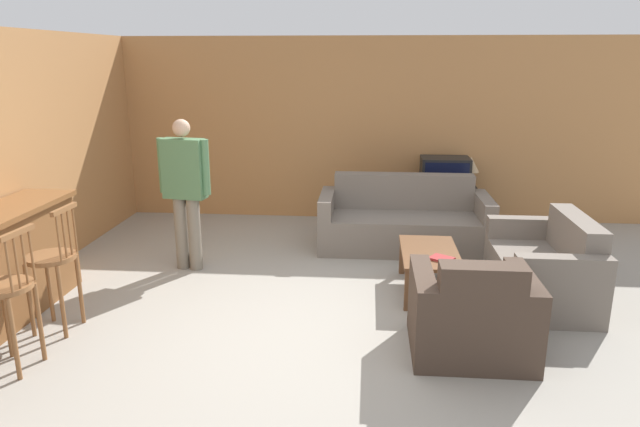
# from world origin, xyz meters

# --- Properties ---
(ground_plane) EXTENTS (24.00, 24.00, 0.00)m
(ground_plane) POSITION_xyz_m (0.00, 0.00, 0.00)
(ground_plane) COLOR gray
(wall_back) EXTENTS (9.40, 0.08, 2.60)m
(wall_back) POSITION_xyz_m (0.00, 3.74, 1.30)
(wall_back) COLOR #B27A47
(wall_back) RESTS_ON ground_plane
(wall_left) EXTENTS (0.08, 8.74, 2.60)m
(wall_left) POSITION_xyz_m (-3.30, 1.37, 1.30)
(wall_left) COLOR #B27A47
(wall_left) RESTS_ON ground_plane
(bar_chair_near) EXTENTS (0.45, 0.45, 1.12)m
(bar_chair_near) POSITION_xyz_m (-2.38, -0.79, 0.60)
(bar_chair_near) COLOR brown
(bar_chair_near) RESTS_ON ground_plane
(bar_chair_mid) EXTENTS (0.43, 0.43, 1.12)m
(bar_chair_mid) POSITION_xyz_m (-2.38, -0.14, 0.60)
(bar_chair_mid) COLOR brown
(bar_chair_mid) RESTS_ON ground_plane
(couch_far) EXTENTS (2.08, 0.89, 0.88)m
(couch_far) POSITION_xyz_m (0.74, 2.38, 0.31)
(couch_far) COLOR #70665B
(couch_far) RESTS_ON ground_plane
(armchair_near) EXTENTS (0.95, 0.85, 0.86)m
(armchair_near) POSITION_xyz_m (1.14, -0.26, 0.32)
(armchair_near) COLOR #423328
(armchair_near) RESTS_ON ground_plane
(loveseat_right) EXTENTS (0.82, 1.39, 0.85)m
(loveseat_right) POSITION_xyz_m (2.04, 0.89, 0.31)
(loveseat_right) COLOR #70665B
(loveseat_right) RESTS_ON ground_plane
(coffee_table) EXTENTS (0.57, 1.04, 0.43)m
(coffee_table) POSITION_xyz_m (0.93, 0.99, 0.37)
(coffee_table) COLOR brown
(coffee_table) RESTS_ON ground_plane
(tv_unit) EXTENTS (0.97, 0.54, 0.53)m
(tv_unit) POSITION_xyz_m (1.35, 3.37, 0.26)
(tv_unit) COLOR black
(tv_unit) RESTS_ON ground_plane
(tv) EXTENTS (0.66, 0.45, 0.45)m
(tv) POSITION_xyz_m (1.35, 3.37, 0.75)
(tv) COLOR black
(tv) RESTS_ON tv_unit
(book_on_table) EXTENTS (0.27, 0.26, 0.02)m
(book_on_table) POSITION_xyz_m (1.01, 0.75, 0.44)
(book_on_table) COLOR maroon
(book_on_table) RESTS_ON coffee_table
(table_lamp) EXTENTS (0.23, 0.23, 0.47)m
(table_lamp) POSITION_xyz_m (1.70, 3.37, 0.87)
(table_lamp) COLOR brown
(table_lamp) RESTS_ON tv_unit
(person_by_window) EXTENTS (0.59, 0.25, 1.68)m
(person_by_window) POSITION_xyz_m (-1.70, 1.42, 0.95)
(person_by_window) COLOR #756B5B
(person_by_window) RESTS_ON ground_plane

